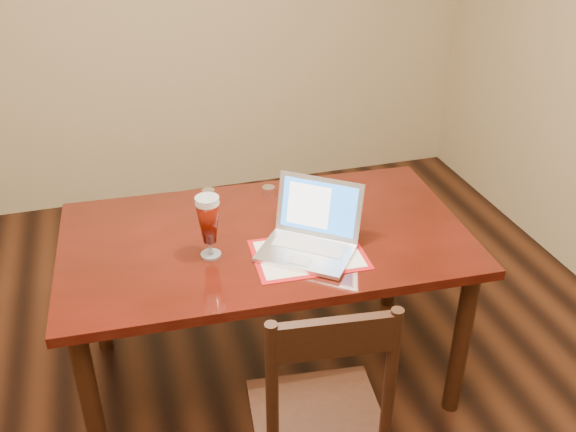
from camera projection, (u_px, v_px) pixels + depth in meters
name	position (u px, v px, depth m)	size (l,w,h in m)	color
room_shell	(208.00, 42.00, 1.76)	(4.51, 5.01, 2.71)	tan
dining_table	(266.00, 253.00, 2.76)	(1.75, 1.05, 1.07)	#480F09
dining_chair	(320.00, 421.00, 2.22)	(0.50, 0.48, 1.07)	black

